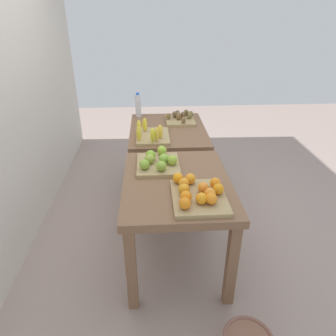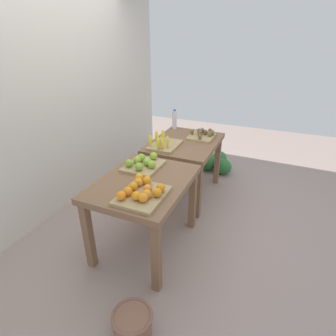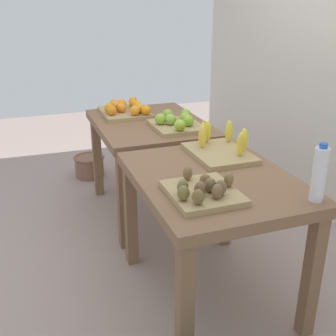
{
  "view_description": "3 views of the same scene",
  "coord_description": "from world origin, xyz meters",
  "px_view_note": "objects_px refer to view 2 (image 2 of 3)",
  "views": [
    {
      "loc": [
        -2.54,
        0.19,
        1.9
      ],
      "look_at": [
        -0.03,
        0.03,
        0.59
      ],
      "focal_mm": 32.84,
      "sensor_mm": 36.0,
      "label": 1
    },
    {
      "loc": [
        -2.46,
        -1.06,
        1.96
      ],
      "look_at": [
        0.07,
        0.03,
        0.6
      ],
      "focal_mm": 28.4,
      "sensor_mm": 36.0,
      "label": 2
    },
    {
      "loc": [
        2.39,
        -0.92,
        1.63
      ],
      "look_at": [
        -0.05,
        -0.03,
        0.58
      ],
      "focal_mm": 44.65,
      "sensor_mm": 36.0,
      "label": 3
    }
  ],
  "objects_px": {
    "display_table_left": "(144,191)",
    "wicker_basket": "(133,324)",
    "banana_crate": "(164,144)",
    "kiwi_bin": "(202,135)",
    "watermelon_pile": "(216,162)",
    "display_table_right": "(185,149)",
    "orange_bin": "(142,192)",
    "apple_bin": "(143,164)",
    "water_bottle": "(175,120)"
  },
  "relations": [
    {
      "from": "orange_bin",
      "to": "watermelon_pile",
      "type": "height_order",
      "value": "orange_bin"
    },
    {
      "from": "display_table_right",
      "to": "water_bottle",
      "type": "xyz_separation_m",
      "value": [
        0.43,
        0.32,
        0.25
      ]
    },
    {
      "from": "display_table_left",
      "to": "watermelon_pile",
      "type": "height_order",
      "value": "display_table_left"
    },
    {
      "from": "display_table_left",
      "to": "kiwi_bin",
      "type": "xyz_separation_m",
      "value": [
        1.34,
        -0.16,
        0.15
      ]
    },
    {
      "from": "kiwi_bin",
      "to": "watermelon_pile",
      "type": "bearing_deg",
      "value": -5.88
    },
    {
      "from": "apple_bin",
      "to": "watermelon_pile",
      "type": "distance_m",
      "value": 1.93
    },
    {
      "from": "display_table_left",
      "to": "wicker_basket",
      "type": "height_order",
      "value": "display_table_left"
    },
    {
      "from": "watermelon_pile",
      "to": "kiwi_bin",
      "type": "bearing_deg",
      "value": 174.12
    },
    {
      "from": "apple_bin",
      "to": "kiwi_bin",
      "type": "bearing_deg",
      "value": -14.75
    },
    {
      "from": "display_table_left",
      "to": "apple_bin",
      "type": "relative_size",
      "value": 2.52
    },
    {
      "from": "wicker_basket",
      "to": "banana_crate",
      "type": "bearing_deg",
      "value": 16.94
    },
    {
      "from": "orange_bin",
      "to": "water_bottle",
      "type": "distance_m",
      "value": 1.86
    },
    {
      "from": "display_table_left",
      "to": "kiwi_bin",
      "type": "height_order",
      "value": "kiwi_bin"
    },
    {
      "from": "watermelon_pile",
      "to": "display_table_right",
      "type": "bearing_deg",
      "value": 165.7
    },
    {
      "from": "apple_bin",
      "to": "display_table_right",
      "type": "bearing_deg",
      "value": -8.53
    },
    {
      "from": "display_table_right",
      "to": "water_bottle",
      "type": "distance_m",
      "value": 0.59
    },
    {
      "from": "banana_crate",
      "to": "kiwi_bin",
      "type": "relative_size",
      "value": 1.22
    },
    {
      "from": "display_table_left",
      "to": "watermelon_pile",
      "type": "bearing_deg",
      "value": -6.44
    },
    {
      "from": "orange_bin",
      "to": "banana_crate",
      "type": "height_order",
      "value": "banana_crate"
    },
    {
      "from": "watermelon_pile",
      "to": "apple_bin",
      "type": "bearing_deg",
      "value": 168.55
    },
    {
      "from": "banana_crate",
      "to": "kiwi_bin",
      "type": "xyz_separation_m",
      "value": [
        0.5,
        -0.33,
        -0.01
      ]
    },
    {
      "from": "display_table_right",
      "to": "display_table_left",
      "type": "bearing_deg",
      "value": 180.0
    },
    {
      "from": "display_table_left",
      "to": "apple_bin",
      "type": "bearing_deg",
      "value": 29.25
    },
    {
      "from": "display_table_left",
      "to": "orange_bin",
      "type": "relative_size",
      "value": 2.31
    },
    {
      "from": "display_table_right",
      "to": "banana_crate",
      "type": "relative_size",
      "value": 2.36
    },
    {
      "from": "apple_bin",
      "to": "watermelon_pile",
      "type": "relative_size",
      "value": 0.66
    },
    {
      "from": "apple_bin",
      "to": "banana_crate",
      "type": "xyz_separation_m",
      "value": [
        0.6,
        0.04,
        -0.0
      ]
    },
    {
      "from": "apple_bin",
      "to": "kiwi_bin",
      "type": "distance_m",
      "value": 1.14
    },
    {
      "from": "wicker_basket",
      "to": "display_table_right",
      "type": "bearing_deg",
      "value": 9.89
    },
    {
      "from": "kiwi_bin",
      "to": "water_bottle",
      "type": "bearing_deg",
      "value": 66.01
    },
    {
      "from": "kiwi_bin",
      "to": "watermelon_pile",
      "type": "distance_m",
      "value": 0.95
    },
    {
      "from": "orange_bin",
      "to": "wicker_basket",
      "type": "xyz_separation_m",
      "value": [
        -0.63,
        -0.23,
        -0.69
      ]
    },
    {
      "from": "kiwi_bin",
      "to": "wicker_basket",
      "type": "relative_size",
      "value": 1.2
    },
    {
      "from": "apple_bin",
      "to": "banana_crate",
      "type": "distance_m",
      "value": 0.6
    },
    {
      "from": "wicker_basket",
      "to": "apple_bin",
      "type": "bearing_deg",
      "value": 23.25
    },
    {
      "from": "display_table_left",
      "to": "display_table_right",
      "type": "relative_size",
      "value": 1.0
    },
    {
      "from": "water_bottle",
      "to": "orange_bin",
      "type": "bearing_deg",
      "value": -166.29
    },
    {
      "from": "orange_bin",
      "to": "watermelon_pile",
      "type": "distance_m",
      "value": 2.36
    },
    {
      "from": "kiwi_bin",
      "to": "wicker_basket",
      "type": "bearing_deg",
      "value": -175.05
    },
    {
      "from": "banana_crate",
      "to": "orange_bin",
      "type": "bearing_deg",
      "value": -164.88
    },
    {
      "from": "banana_crate",
      "to": "display_table_left",
      "type": "bearing_deg",
      "value": -168.18
    },
    {
      "from": "display_table_left",
      "to": "display_table_right",
      "type": "distance_m",
      "value": 1.12
    },
    {
      "from": "apple_bin",
      "to": "wicker_basket",
      "type": "xyz_separation_m",
      "value": [
        -1.12,
        -0.48,
        -0.69
      ]
    },
    {
      "from": "display_table_right",
      "to": "kiwi_bin",
      "type": "bearing_deg",
      "value": -35.9
    },
    {
      "from": "banana_crate",
      "to": "kiwi_bin",
      "type": "bearing_deg",
      "value": -33.78
    },
    {
      "from": "watermelon_pile",
      "to": "wicker_basket",
      "type": "relative_size",
      "value": 2.07
    },
    {
      "from": "apple_bin",
      "to": "water_bottle",
      "type": "distance_m",
      "value": 1.33
    },
    {
      "from": "display_table_right",
      "to": "orange_bin",
      "type": "height_order",
      "value": "orange_bin"
    },
    {
      "from": "display_table_left",
      "to": "watermelon_pile",
      "type": "distance_m",
      "value": 2.09
    },
    {
      "from": "banana_crate",
      "to": "watermelon_pile",
      "type": "distance_m",
      "value": 1.41
    }
  ]
}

